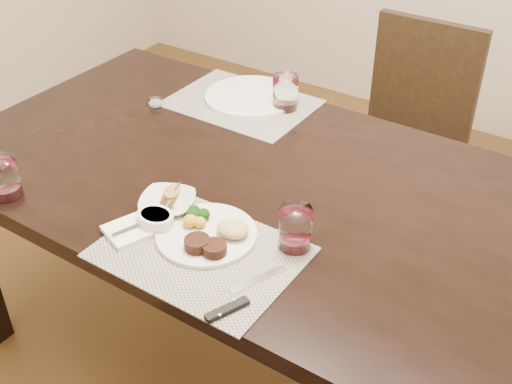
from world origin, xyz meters
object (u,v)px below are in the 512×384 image
Objects in this scene: chair_far at (408,127)px; far_plate at (251,96)px; dinner_plate at (209,234)px; wine_glass_near at (295,230)px; cracker_bowl at (168,203)px; steak_knife at (235,302)px.

far_plate is (-0.37, -0.55, 0.26)m from chair_far.
dinner_plate is 0.21m from wine_glass_near.
dinner_plate is 1.36× the size of cracker_bowl.
chair_far reaches higher than far_plate.
dinner_plate is 0.23m from steak_knife.
dinner_plate is at bearing 163.03° from steak_knife.
wine_glass_near is at bearing 23.14° from dinner_plate.
steak_knife is 2.21× the size of wine_glass_near.
cracker_bowl is at bearing -171.65° from wine_glass_near.
dinner_plate is 0.75m from far_plate.
wine_glass_near reaches higher than dinner_plate.
chair_far is at bearing 55.99° from far_plate.
cracker_bowl is at bearing -74.66° from far_plate.
far_plate is at bearing 105.34° from cracker_bowl.
dinner_plate is at bearing -154.35° from wine_glass_near.
cracker_bowl is at bearing 174.02° from steak_knife.
dinner_plate is 0.79× the size of far_plate.
wine_glass_near reaches higher than steak_knife.
far_plate is at bearing 131.66° from wine_glass_near.
chair_far is 3.78× the size of steak_knife.
cracker_bowl reaches higher than steak_knife.
cracker_bowl is 1.68× the size of wine_glass_near.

